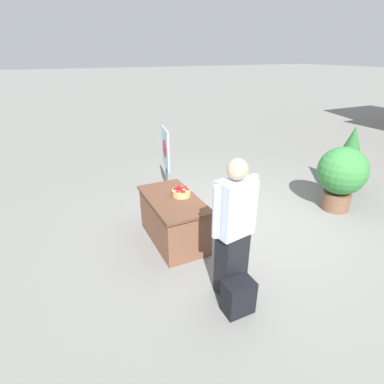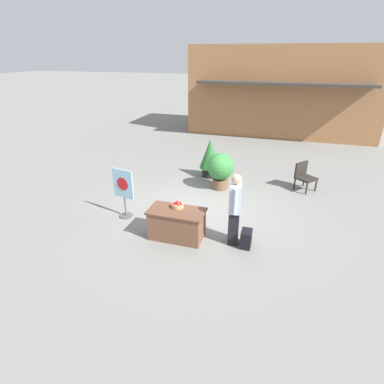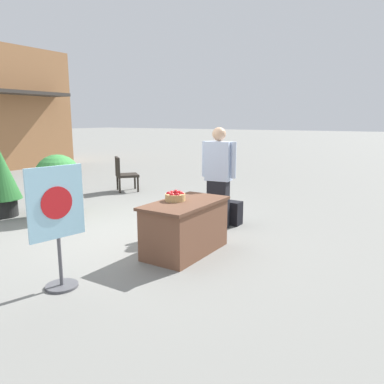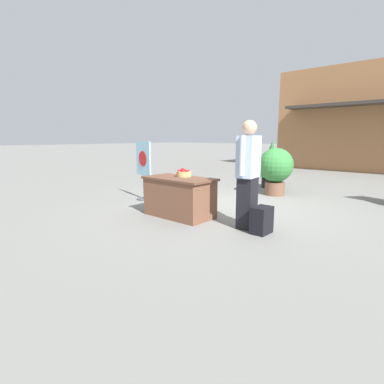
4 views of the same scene
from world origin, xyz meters
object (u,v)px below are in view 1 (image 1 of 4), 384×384
at_px(apple_basket, 181,192).
at_px(potted_plant_near_left, 342,174).
at_px(backpack, 238,296).
at_px(poster_board, 166,158).
at_px(potted_plant_near_right, 350,155).
at_px(person_visitor, 233,229).
at_px(display_table, 173,219).

xyz_separation_m(apple_basket, potted_plant_near_left, (0.39, 3.02, -0.10)).
xyz_separation_m(backpack, poster_board, (-3.36, 0.45, 0.56)).
bearing_deg(potted_plant_near_right, person_visitor, -68.22).
bearing_deg(apple_basket, potted_plant_near_right, 92.86).
relative_size(person_visitor, potted_plant_near_right, 1.26).
relative_size(backpack, potted_plant_near_left, 0.35).
xyz_separation_m(display_table, backpack, (1.66, 0.10, -0.16)).
height_order(display_table, potted_plant_near_left, potted_plant_near_left).
bearing_deg(apple_basket, person_visitor, 2.14).
bearing_deg(display_table, person_visitor, 8.55).
bearing_deg(poster_board, potted_plant_near_left, 152.66).
xyz_separation_m(person_visitor, poster_board, (-3.03, 0.35, -0.12)).
height_order(apple_basket, potted_plant_near_left, potted_plant_near_left).
bearing_deg(poster_board, backpack, 93.26).
distance_m(apple_basket, potted_plant_near_left, 3.04).
relative_size(apple_basket, person_visitor, 0.16).
bearing_deg(potted_plant_near_right, potted_plant_near_left, -57.56).
distance_m(display_table, backpack, 1.67).
bearing_deg(apple_basket, poster_board, 166.53).
xyz_separation_m(display_table, potted_plant_near_right, (-0.22, 4.10, 0.39)).
bearing_deg(poster_board, display_table, 82.94).
bearing_deg(poster_board, apple_basket, 87.42).
bearing_deg(potted_plant_near_left, person_visitor, -71.96).
height_order(poster_board, potted_plant_near_left, poster_board).
xyz_separation_m(display_table, potted_plant_near_left, (0.37, 3.17, 0.33)).
height_order(person_visitor, poster_board, person_visitor).
bearing_deg(potted_plant_near_left, apple_basket, -97.44).
distance_m(display_table, potted_plant_near_left, 3.21).
relative_size(apple_basket, poster_board, 0.21).
xyz_separation_m(display_table, poster_board, (-1.70, 0.55, 0.40)).
relative_size(display_table, backpack, 3.20).
bearing_deg(backpack, potted_plant_near_left, 112.87).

